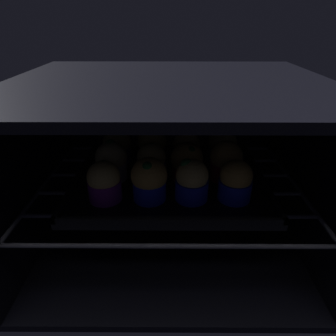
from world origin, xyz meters
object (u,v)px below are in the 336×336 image
(muffin_row1_col1, at_px, (150,162))
(muffin_row2_col0, at_px, (116,146))
(muffin_row0_col2, at_px, (190,180))
(muffin_row2_col3, at_px, (221,146))
(muffin_row1_col0, at_px, (110,161))
(muffin_row2_col2, at_px, (185,147))
(muffin_row0_col3, at_px, (234,181))
(muffin_row2_col1, at_px, (151,145))
(muffin_row1_col2, at_px, (185,162))
(muffin_row0_col0, at_px, (103,182))
(muffin_row0_col1, at_px, (148,180))
(muffin_row1_col3, at_px, (224,161))
(baking_tray, at_px, (168,180))

(muffin_row1_col1, height_order, muffin_row2_col0, muffin_row2_col0)
(muffin_row0_col2, relative_size, muffin_row2_col0, 0.95)
(muffin_row0_col2, xyz_separation_m, muffin_row2_col3, (0.08, 0.16, 0.00))
(muffin_row1_col0, bearing_deg, muffin_row2_col2, 26.82)
(muffin_row0_col3, relative_size, muffin_row2_col0, 0.91)
(muffin_row1_col1, xyz_separation_m, muffin_row2_col0, (-0.08, 0.07, 0.00))
(muffin_row2_col1, height_order, muffin_row2_col3, muffin_row2_col1)
(muffin_row1_col2, bearing_deg, muffin_row1_col0, -179.20)
(muffin_row2_col0, height_order, muffin_row2_col3, muffin_row2_col0)
(muffin_row0_col0, height_order, muffin_row1_col2, muffin_row1_col2)
(muffin_row0_col3, bearing_deg, muffin_row0_col0, -179.41)
(muffin_row0_col0, relative_size, muffin_row0_col1, 0.92)
(muffin_row0_col3, relative_size, muffin_row1_col1, 1.00)
(muffin_row1_col1, bearing_deg, muffin_row0_col3, -26.24)
(muffin_row1_col1, xyz_separation_m, muffin_row2_col3, (0.16, 0.08, 0.00))
(muffin_row0_col2, xyz_separation_m, muffin_row0_col3, (0.08, 0.00, -0.00))
(muffin_row0_col1, height_order, muffin_row0_col2, muffin_row0_col1)
(muffin_row1_col3, bearing_deg, muffin_row2_col1, 151.84)
(muffin_row2_col0, xyz_separation_m, muffin_row2_col1, (0.08, 0.01, 0.00))
(muffin_row0_col2, distance_m, muffin_row2_col1, 0.18)
(baking_tray, xyz_separation_m, muffin_row2_col0, (-0.12, 0.08, 0.04))
(muffin_row1_col0, bearing_deg, muffin_row0_col2, -25.29)
(muffin_row1_col2, xyz_separation_m, muffin_row2_col2, (0.00, 0.08, -0.00))
(muffin_row1_col2, bearing_deg, muffin_row2_col0, 154.36)
(muffin_row0_col0, bearing_deg, muffin_row1_col2, 27.28)
(muffin_row0_col2, bearing_deg, muffin_row1_col3, 45.16)
(muffin_row1_col0, height_order, muffin_row1_col2, muffin_row1_col0)
(muffin_row0_col0, distance_m, muffin_row1_col2, 0.17)
(baking_tray, distance_m, muffin_row0_col3, 0.15)
(muffin_row2_col1, xyz_separation_m, muffin_row2_col3, (0.16, -0.00, -0.00))
(muffin_row1_col1, distance_m, muffin_row1_col2, 0.07)
(baking_tray, height_order, muffin_row0_col3, muffin_row0_col3)
(muffin_row2_col0, bearing_deg, muffin_row1_col0, -89.80)
(baking_tray, distance_m, muffin_row0_col0, 0.15)
(muffin_row2_col1, bearing_deg, muffin_row0_col2, -63.08)
(muffin_row2_col1, height_order, muffin_row2_col2, muffin_row2_col1)
(muffin_row1_col3, distance_m, muffin_row2_col2, 0.11)
(muffin_row0_col3, bearing_deg, muffin_row1_col0, 162.60)
(muffin_row2_col0, bearing_deg, muffin_row2_col1, 4.32)
(muffin_row1_col2, height_order, muffin_row2_col2, muffin_row1_col2)
(muffin_row2_col1, xyz_separation_m, muffin_row2_col2, (0.08, -0.00, -0.00))
(muffin_row1_col2, bearing_deg, muffin_row0_col0, -152.72)
(muffin_row0_col1, xyz_separation_m, muffin_row0_col3, (0.16, 0.00, -0.00))
(muffin_row1_col2, bearing_deg, muffin_row2_col2, 87.81)
(muffin_row0_col1, distance_m, muffin_row1_col3, 0.17)
(baking_tray, height_order, muffin_row2_col3, muffin_row2_col3)
(muffin_row0_col2, bearing_deg, muffin_row1_col0, 154.71)
(muffin_row2_col3, bearing_deg, muffin_row1_col1, -153.37)
(muffin_row1_col0, relative_size, muffin_row1_col3, 1.01)
(muffin_row0_col2, relative_size, muffin_row1_col1, 1.04)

